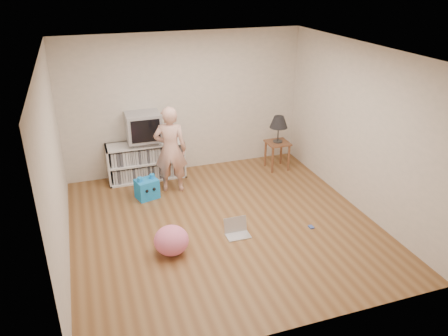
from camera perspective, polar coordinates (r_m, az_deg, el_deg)
name	(u,v)px	position (r m, az deg, el deg)	size (l,w,h in m)	color
ground	(223,225)	(6.74, -0.07, -7.44)	(4.50, 4.50, 0.00)	brown
walls	(223,146)	(6.15, -0.08, 2.87)	(4.52, 4.52, 2.60)	silver
ceiling	(223,52)	(5.80, -0.09, 14.89)	(4.50, 4.50, 0.01)	white
media_unit	(146,161)	(8.18, -10.16, 0.97)	(1.40, 0.45, 0.70)	white
dvd_deck	(145,141)	(8.02, -10.34, 3.44)	(0.45, 0.35, 0.07)	gray
crt_tv	(143,126)	(7.93, -10.49, 5.36)	(0.60, 0.53, 0.50)	#9D9DA2
side_table	(277,148)	(8.49, 6.98, 2.55)	(0.42, 0.42, 0.55)	brown
table_lamp	(279,123)	(8.31, 7.16, 5.91)	(0.34, 0.34, 0.52)	#333333
person	(171,150)	(7.50, -6.99, 2.39)	(0.56, 0.37, 1.53)	#DEA997
laptop	(237,230)	(6.50, 1.66, -8.12)	(0.35, 0.28, 0.24)	silver
playing_cards	(311,227)	(6.81, 11.31, -7.56)	(0.07, 0.09, 0.02)	#3E57A6
plush_blue	(147,188)	(7.53, -10.03, -2.65)	(0.42, 0.37, 0.41)	#1489E8
plush_pink	(171,240)	(6.07, -6.89, -9.37)	(0.48, 0.48, 0.41)	pink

